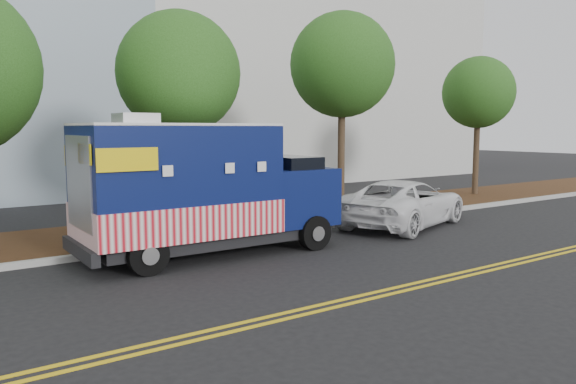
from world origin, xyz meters
TOP-DOWN VIEW (x-y plane):
  - ground at (0.00, 0.00)m, footprint 120.00×120.00m
  - curb at (0.00, 1.40)m, footprint 120.00×0.18m
  - mulch_strip at (0.00, 3.50)m, footprint 120.00×4.00m
  - centerline_near at (0.00, -4.45)m, footprint 120.00×0.10m
  - centerline_far at (0.00, -4.70)m, footprint 120.00×0.10m
  - tree_b at (-0.78, 3.53)m, footprint 3.59×3.59m
  - tree_c at (5.67, 3.78)m, footprint 3.77×3.77m
  - tree_d at (13.47, 3.71)m, footprint 3.13×3.13m
  - sign_post at (-1.14, 1.68)m, footprint 0.06×0.06m
  - food_truck at (-1.79, 0.26)m, footprint 6.49×2.52m
  - white_car at (5.35, 0.34)m, footprint 5.73×3.93m

SIDE VIEW (x-z plane):
  - ground at x=0.00m, z-range 0.00..0.00m
  - centerline_near at x=0.00m, z-range 0.00..0.01m
  - centerline_far at x=0.00m, z-range 0.00..0.01m
  - curb at x=0.00m, z-range 0.00..0.15m
  - mulch_strip at x=0.00m, z-range 0.00..0.15m
  - white_car at x=5.35m, z-range 0.00..1.46m
  - sign_post at x=-1.14m, z-range 0.00..2.40m
  - food_truck at x=-1.79m, z-range -0.16..3.24m
  - tree_d at x=13.47m, z-range 1.51..7.71m
  - tree_b at x=-0.78m, z-range 1.42..7.89m
  - tree_c at x=5.67m, z-range 1.71..8.93m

